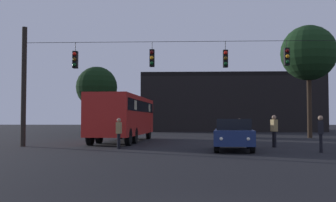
# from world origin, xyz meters

# --- Properties ---
(ground_plane) EXTENTS (168.00, 168.00, 0.00)m
(ground_plane) POSITION_xyz_m (0.00, 24.50, 0.00)
(ground_plane) COLOR black
(ground_plane) RESTS_ON ground
(overhead_signal_span) EXTENTS (18.15, 0.44, 6.66)m
(overhead_signal_span) POSITION_xyz_m (-0.00, 16.79, 3.77)
(overhead_signal_span) COLOR black
(overhead_signal_span) RESTS_ON ground
(city_bus) EXTENTS (3.07, 11.11, 3.00)m
(city_bus) POSITION_xyz_m (-4.09, 21.90, 1.87)
(city_bus) COLOR #B21E19
(city_bus) RESTS_ON ground
(car_near_right) EXTENTS (2.21, 4.46, 1.52)m
(car_near_right) POSITION_xyz_m (2.37, 14.34, 0.80)
(car_near_right) COLOR navy
(car_near_right) RESTS_ON ground
(pedestrian_crossing_left) EXTENTS (0.34, 0.42, 1.67)m
(pedestrian_crossing_left) POSITION_xyz_m (6.16, 13.26, 0.94)
(pedestrian_crossing_left) COLOR black
(pedestrian_crossing_left) RESTS_ON ground
(pedestrian_crossing_center) EXTENTS (0.34, 0.42, 1.72)m
(pedestrian_crossing_center) POSITION_xyz_m (4.81, 16.67, 0.98)
(pedestrian_crossing_center) COLOR black
(pedestrian_crossing_center) RESTS_ON ground
(pedestrian_crossing_right) EXTENTS (0.26, 0.37, 1.56)m
(pedestrian_crossing_right) POSITION_xyz_m (-3.33, 15.12, 0.88)
(pedestrian_crossing_right) COLOR black
(pedestrian_crossing_right) RESTS_ON ground
(pedestrian_near_bus) EXTENTS (0.28, 0.39, 1.55)m
(pedestrian_near_bus) POSITION_xyz_m (3.15, 18.08, 0.87)
(pedestrian_near_bus) COLOR black
(pedestrian_near_bus) RESTS_ON ground
(corner_building) EXTENTS (22.12, 13.70, 7.17)m
(corner_building) POSITION_xyz_m (5.77, 49.81, 3.59)
(corner_building) COLOR black
(corner_building) RESTS_ON ground
(tree_left_silhouette) EXTENTS (4.50, 4.50, 9.17)m
(tree_left_silhouette) POSITION_xyz_m (10.11, 28.04, 6.88)
(tree_left_silhouette) COLOR #2D2116
(tree_left_silhouette) RESTS_ON ground
(tree_behind_building) EXTENTS (4.21, 4.21, 6.90)m
(tree_behind_building) POSITION_xyz_m (-9.02, 35.91, 4.78)
(tree_behind_building) COLOR black
(tree_behind_building) RESTS_ON ground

